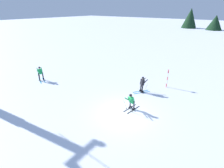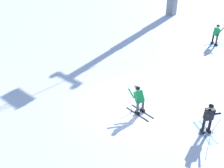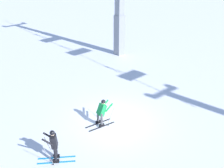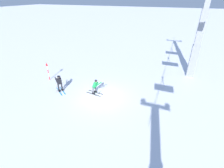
{
  "view_description": "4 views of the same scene",
  "coord_description": "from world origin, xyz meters",
  "px_view_note": "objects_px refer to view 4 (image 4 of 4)",
  "views": [
    {
      "loc": [
        -6.18,
        9.62,
        7.95
      ],
      "look_at": [
        0.49,
        0.97,
        2.88
      ],
      "focal_mm": 26.46,
      "sensor_mm": 36.0,
      "label": 1
    },
    {
      "loc": [
        -10.39,
        -8.17,
        8.97
      ],
      "look_at": [
        -1.08,
        0.31,
        1.69
      ],
      "focal_mm": 45.68,
      "sensor_mm": 36.0,
      "label": 2
    },
    {
      "loc": [
        9.82,
        -8.77,
        8.9
      ],
      "look_at": [
        -0.99,
        0.67,
        1.77
      ],
      "focal_mm": 43.75,
      "sensor_mm": 36.0,
      "label": 3
    },
    {
      "loc": [
        11.83,
        5.78,
        8.48
      ],
      "look_at": [
        0.59,
        1.24,
        1.88
      ],
      "focal_mm": 26.42,
      "sensor_mm": 36.0,
      "label": 4
    }
  ],
  "objects_px": {
    "skier_carving_main": "(95,86)",
    "lift_tower_near": "(200,34)",
    "skier_distant_uphill": "(59,82)",
    "trail_marker_pole": "(48,71)"
  },
  "relations": [
    {
      "from": "skier_carving_main",
      "to": "trail_marker_pole",
      "type": "distance_m",
      "value": 6.25
    },
    {
      "from": "skier_carving_main",
      "to": "skier_distant_uphill",
      "type": "xyz_separation_m",
      "value": [
        0.83,
        -3.49,
        0.08
      ]
    },
    {
      "from": "lift_tower_near",
      "to": "trail_marker_pole",
      "type": "relative_size",
      "value": 5.66
    },
    {
      "from": "skier_carving_main",
      "to": "skier_distant_uphill",
      "type": "relative_size",
      "value": 0.99
    },
    {
      "from": "lift_tower_near",
      "to": "trail_marker_pole",
      "type": "xyz_separation_m",
      "value": [
        7.09,
        -14.68,
        -3.72
      ]
    },
    {
      "from": "trail_marker_pole",
      "to": "skier_distant_uphill",
      "type": "bearing_deg",
      "value": 59.96
    },
    {
      "from": "lift_tower_near",
      "to": "skier_distant_uphill",
      "type": "distance_m",
      "value": 15.26
    },
    {
      "from": "lift_tower_near",
      "to": "trail_marker_pole",
      "type": "distance_m",
      "value": 16.72
    },
    {
      "from": "skier_carving_main",
      "to": "lift_tower_near",
      "type": "xyz_separation_m",
      "value": [
        -7.83,
        8.47,
        3.92
      ]
    },
    {
      "from": "skier_carving_main",
      "to": "trail_marker_pole",
      "type": "height_order",
      "value": "trail_marker_pole"
    }
  ]
}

